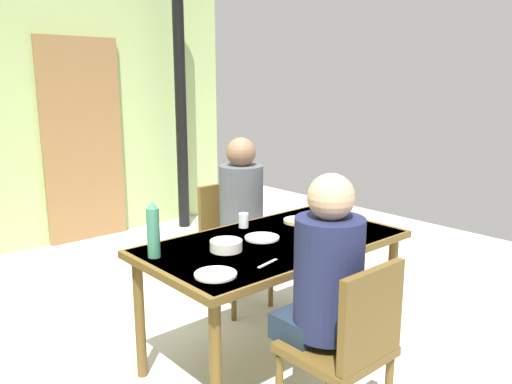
{
  "coord_description": "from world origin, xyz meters",
  "views": [
    {
      "loc": [
        -1.54,
        -2.2,
        1.59
      ],
      "look_at": [
        0.33,
        -0.07,
        0.97
      ],
      "focal_mm": 35.84,
      "sensor_mm": 36.0,
      "label": 1
    }
  ],
  "objects_px": {
    "serving_bowl_center": "(226,245)",
    "dining_table": "(274,252)",
    "chair_near_diner": "(349,345)",
    "water_bottle_green_near": "(153,231)",
    "chair_far_diner": "(231,237)",
    "person_far_diner": "(243,202)",
    "person_near_diner": "(326,273)"
  },
  "relations": [
    {
      "from": "serving_bowl_center",
      "to": "dining_table",
      "type": "bearing_deg",
      "value": -6.61
    },
    {
      "from": "chair_near_diner",
      "to": "water_bottle_green_near",
      "type": "height_order",
      "value": "water_bottle_green_near"
    },
    {
      "from": "water_bottle_green_near",
      "to": "chair_far_diner",
      "type": "bearing_deg",
      "value": 31.05
    },
    {
      "from": "chair_near_diner",
      "to": "water_bottle_green_near",
      "type": "distance_m",
      "value": 1.08
    },
    {
      "from": "person_far_diner",
      "to": "water_bottle_green_near",
      "type": "bearing_deg",
      "value": 24.56
    },
    {
      "from": "chair_near_diner",
      "to": "person_near_diner",
      "type": "relative_size",
      "value": 1.13
    },
    {
      "from": "chair_far_diner",
      "to": "water_bottle_green_near",
      "type": "xyz_separation_m",
      "value": [
        -0.94,
        -0.57,
        0.36
      ]
    },
    {
      "from": "chair_far_diner",
      "to": "water_bottle_green_near",
      "type": "distance_m",
      "value": 1.15
    },
    {
      "from": "serving_bowl_center",
      "to": "water_bottle_green_near",
      "type": "bearing_deg",
      "value": 154.52
    },
    {
      "from": "dining_table",
      "to": "chair_near_diner",
      "type": "height_order",
      "value": "chair_near_diner"
    },
    {
      "from": "chair_near_diner",
      "to": "person_near_diner",
      "type": "height_order",
      "value": "person_near_diner"
    },
    {
      "from": "person_near_diner",
      "to": "water_bottle_green_near",
      "type": "bearing_deg",
      "value": 113.87
    },
    {
      "from": "chair_near_diner",
      "to": "person_far_diner",
      "type": "xyz_separation_m",
      "value": [
        0.58,
        1.39,
        0.28
      ]
    },
    {
      "from": "water_bottle_green_near",
      "to": "dining_table",
      "type": "bearing_deg",
      "value": -16.88
    },
    {
      "from": "chair_near_diner",
      "to": "water_bottle_green_near",
      "type": "bearing_deg",
      "value": 110.78
    },
    {
      "from": "dining_table",
      "to": "chair_near_diner",
      "type": "xyz_separation_m",
      "value": [
        -0.28,
        -0.76,
        -0.15
      ]
    },
    {
      "from": "serving_bowl_center",
      "to": "person_far_diner",
      "type": "bearing_deg",
      "value": 44.23
    },
    {
      "from": "chair_far_diner",
      "to": "person_far_diner",
      "type": "xyz_separation_m",
      "value": [
        -0.0,
        -0.14,
        0.28
      ]
    },
    {
      "from": "chair_far_diner",
      "to": "serving_bowl_center",
      "type": "bearing_deg",
      "value": 50.16
    },
    {
      "from": "chair_near_diner",
      "to": "person_near_diner",
      "type": "bearing_deg",
      "value": 90.0
    },
    {
      "from": "chair_far_diner",
      "to": "serving_bowl_center",
      "type": "xyz_separation_m",
      "value": [
        -0.61,
        -0.73,
        0.25
      ]
    },
    {
      "from": "dining_table",
      "to": "chair_far_diner",
      "type": "height_order",
      "value": "chair_far_diner"
    },
    {
      "from": "dining_table",
      "to": "person_near_diner",
      "type": "height_order",
      "value": "person_near_diner"
    },
    {
      "from": "dining_table",
      "to": "water_bottle_green_near",
      "type": "bearing_deg",
      "value": 163.12
    },
    {
      "from": "chair_far_diner",
      "to": "person_near_diner",
      "type": "relative_size",
      "value": 1.13
    },
    {
      "from": "dining_table",
      "to": "water_bottle_green_near",
      "type": "distance_m",
      "value": 0.7
    },
    {
      "from": "chair_far_diner",
      "to": "serving_bowl_center",
      "type": "relative_size",
      "value": 5.12
    },
    {
      "from": "water_bottle_green_near",
      "to": "serving_bowl_center",
      "type": "height_order",
      "value": "water_bottle_green_near"
    },
    {
      "from": "chair_near_diner",
      "to": "person_far_diner",
      "type": "height_order",
      "value": "person_far_diner"
    },
    {
      "from": "dining_table",
      "to": "chair_far_diner",
      "type": "bearing_deg",
      "value": 68.73
    },
    {
      "from": "dining_table",
      "to": "serving_bowl_center",
      "type": "bearing_deg",
      "value": 173.39
    },
    {
      "from": "chair_near_diner",
      "to": "dining_table",
      "type": "bearing_deg",
      "value": 69.76
    }
  ]
}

